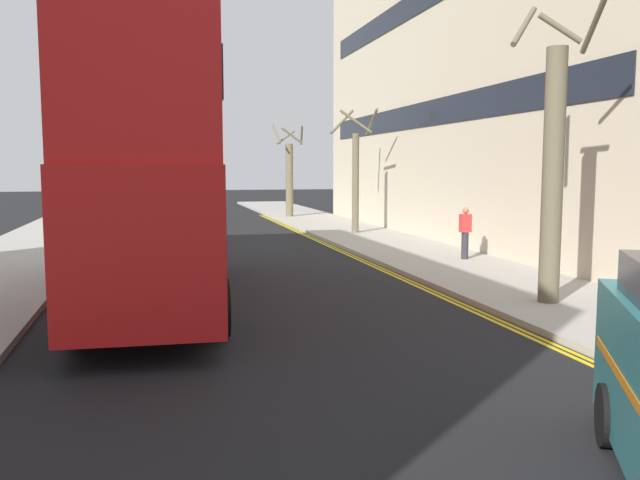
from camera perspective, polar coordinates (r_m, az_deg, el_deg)
sidewalk_right at (r=18.08m, az=14.83°, el=-3.28°), size 4.00×80.00×0.14m
kerb_line_outer at (r=15.40m, az=11.52°, el=-5.09°), size 0.10×56.00×0.01m
kerb_line_inner at (r=15.33m, az=10.98°, el=-5.13°), size 0.10×56.00×0.01m
double_decker_bus_away at (r=15.06m, az=-14.14°, el=6.18°), size 3.13×10.90×5.64m
pedestrian_far at (r=21.23m, az=12.36°, el=0.66°), size 0.34×0.22×1.62m
street_tree_near at (r=39.09m, az=-2.65°, el=5.55°), size 1.83×1.63×5.39m
street_tree_mid at (r=29.22m, az=3.08°, el=5.70°), size 1.91×2.03×5.44m
street_tree_far at (r=14.79m, az=19.39°, el=5.86°), size 2.04×2.02×6.41m
townhouse_terrace_right at (r=30.13m, az=17.93°, el=13.12°), size 10.08×28.00×13.51m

